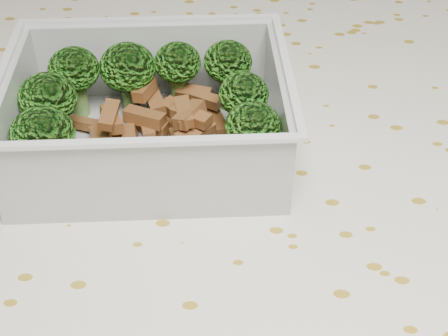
{
  "coord_description": "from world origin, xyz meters",
  "views": [
    {
      "loc": [
        0.02,
        -0.31,
        1.05
      ],
      "look_at": [
        0.01,
        -0.0,
        0.78
      ],
      "focal_mm": 50.0,
      "sensor_mm": 36.0,
      "label": 1
    }
  ],
  "objects": [
    {
      "name": "tablecloth",
      "position": [
        0.0,
        0.0,
        0.72
      ],
      "size": [
        1.46,
        0.96,
        0.19
      ],
      "color": "silver",
      "rests_on": "dining_table"
    },
    {
      "name": "sausage",
      "position": [
        -0.04,
        0.0,
        0.78
      ],
      "size": [
        0.17,
        0.03,
        0.03
      ],
      "color": "#AC5A25",
      "rests_on": "lunch_container"
    },
    {
      "name": "meat_pile",
      "position": [
        -0.04,
        0.06,
        0.77
      ],
      "size": [
        0.12,
        0.08,
        0.03
      ],
      "color": "brown",
      "rests_on": "lunch_container"
    },
    {
      "name": "dining_table",
      "position": [
        0.0,
        0.0,
        0.67
      ],
      "size": [
        1.4,
        0.9,
        0.75
      ],
      "color": "brown",
      "rests_on": "ground"
    },
    {
      "name": "lunch_container",
      "position": [
        -0.05,
        0.04,
        0.78
      ],
      "size": [
        0.21,
        0.17,
        0.07
      ],
      "color": "silver",
      "rests_on": "tablecloth"
    },
    {
      "name": "broccoli_florets",
      "position": [
        -0.05,
        0.06,
        0.8
      ],
      "size": [
        0.18,
        0.13,
        0.06
      ],
      "color": "#608C3F",
      "rests_on": "lunch_container"
    }
  ]
}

